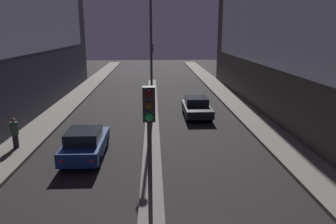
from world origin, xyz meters
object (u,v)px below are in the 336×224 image
traffic_light_mid (152,56)px  street_lamp (151,39)px  car_left_lane (85,144)px  pedestrian_on_left_sidewalk (15,132)px  car_right_lane (197,107)px  traffic_light_near (149,136)px

traffic_light_mid → street_lamp: size_ratio=0.53×
car_left_lane → pedestrian_on_left_sidewalk: pedestrian_on_left_sidewalk is taller
car_right_lane → pedestrian_on_left_sidewalk: size_ratio=2.57×
car_left_lane → car_right_lane: size_ratio=1.01×
traffic_light_near → street_lamp: bearing=90.0°
car_right_lane → street_lamp: bearing=-160.4°
car_left_lane → pedestrian_on_left_sidewalk: (-3.97, 1.26, 0.24)m
car_left_lane → traffic_light_near: bearing=-66.3°
traffic_light_near → traffic_light_mid: 26.99m
traffic_light_near → traffic_light_mid: bearing=90.0°
traffic_light_mid → street_lamp: (0.00, -12.56, 2.08)m
traffic_light_mid → street_lamp: 12.74m
traffic_light_near → car_left_lane: bearing=113.7°
traffic_light_mid → pedestrian_on_left_sidewalk: traffic_light_mid is taller
traffic_light_mid → pedestrian_on_left_sidewalk: (-7.32, -18.07, -2.64)m
street_lamp → pedestrian_on_left_sidewalk: (-7.32, -5.51, -4.73)m
traffic_light_mid → car_right_lane: traffic_light_mid is taller
street_lamp → pedestrian_on_left_sidewalk: street_lamp is taller
traffic_light_near → pedestrian_on_left_sidewalk: 11.84m
traffic_light_mid → car_right_lane: size_ratio=1.14×
car_left_lane → car_right_lane: bearing=49.9°
car_right_lane → traffic_light_mid: bearing=106.4°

